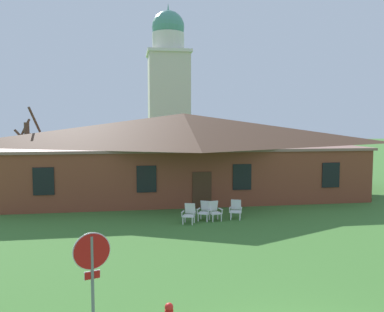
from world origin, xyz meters
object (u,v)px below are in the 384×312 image
Objects in this scene: lawn_chair_near_door at (205,210)px; lawn_chair_by_porch at (189,213)px; stop_sign at (92,268)px; lawn_chair_left_end at (214,210)px; lawn_chair_middle at (236,209)px.

lawn_chair_by_porch is at bearing -151.57° from lawn_chair_near_door.
stop_sign reaches higher than lawn_chair_left_end.
lawn_chair_near_door is 1.63m from lawn_chair_middle.
lawn_chair_by_porch is 1.00× the size of lawn_chair_middle.
stop_sign is 11.82m from lawn_chair_near_door.
stop_sign is at bearing -119.11° from lawn_chair_middle.
stop_sign reaches higher than lawn_chair_middle.
lawn_chair_middle is (2.48, 0.53, 0.00)m from lawn_chair_by_porch.
lawn_chair_near_door and lawn_chair_left_end have the same top height.
lawn_chair_near_door is 0.48m from lawn_chair_left_end.
lawn_chair_near_door is 1.00× the size of lawn_chair_left_end.
lawn_chair_near_door is 1.00× the size of lawn_chair_middle.
lawn_chair_left_end is (0.47, -0.09, 0.00)m from lawn_chair_near_door.
lawn_chair_middle is at bearing 7.48° from lawn_chair_left_end.
lawn_chair_near_door and lawn_chair_middle have the same top height.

